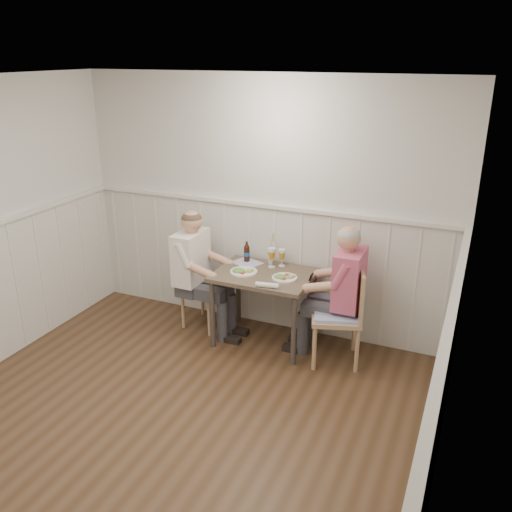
# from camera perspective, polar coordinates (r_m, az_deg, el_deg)

# --- Properties ---
(ground_plane) EXTENTS (4.50, 4.50, 0.00)m
(ground_plane) POSITION_cam_1_polar(r_m,az_deg,el_deg) (4.36, -11.48, -19.33)
(ground_plane) COLOR #442D1A
(room_shell) EXTENTS (4.04, 4.54, 2.60)m
(room_shell) POSITION_cam_1_polar(r_m,az_deg,el_deg) (3.59, -13.20, -0.42)
(room_shell) COLOR silver
(room_shell) RESTS_ON ground
(wainscot) EXTENTS (4.00, 4.49, 1.34)m
(wainscot) POSITION_cam_1_polar(r_m,az_deg,el_deg) (4.45, -7.13, -7.44)
(wainscot) COLOR silver
(wainscot) RESTS_ON ground
(dining_table) EXTENTS (0.95, 0.70, 0.75)m
(dining_table) POSITION_cam_1_polar(r_m,az_deg,el_deg) (5.32, 0.85, -2.81)
(dining_table) COLOR #4D3B31
(dining_table) RESTS_ON ground
(chair_right) EXTENTS (0.57, 0.57, 0.96)m
(chair_right) POSITION_cam_1_polar(r_m,az_deg,el_deg) (5.11, 9.14, -5.75)
(chair_right) COLOR tan
(chair_right) RESTS_ON ground
(chair_left) EXTENTS (0.45, 0.45, 0.85)m
(chair_left) POSITION_cam_1_polar(r_m,az_deg,el_deg) (5.76, -5.83, -3.08)
(chair_left) COLOR tan
(chair_left) RESTS_ON ground
(man_in_pink) EXTENTS (0.62, 0.43, 1.35)m
(man_in_pink) POSITION_cam_1_polar(r_m,az_deg,el_deg) (5.16, 9.18, -4.96)
(man_in_pink) COLOR #3F3F47
(man_in_pink) RESTS_ON ground
(diner_cream) EXTENTS (0.62, 0.43, 1.33)m
(diner_cream) POSITION_cam_1_polar(r_m,az_deg,el_deg) (5.62, -6.40, -2.65)
(diner_cream) COLOR #3F3F47
(diner_cream) RESTS_ON ground
(plate_man) EXTENTS (0.24, 0.24, 0.06)m
(plate_man) POSITION_cam_1_polar(r_m,az_deg,el_deg) (5.16, 2.93, -2.20)
(plate_man) COLOR white
(plate_man) RESTS_ON dining_table
(plate_diner) EXTENTS (0.27, 0.27, 0.07)m
(plate_diner) POSITION_cam_1_polar(r_m,az_deg,el_deg) (5.29, -1.48, -1.56)
(plate_diner) COLOR white
(plate_diner) RESTS_ON dining_table
(beer_glass_a) EXTENTS (0.07, 0.07, 0.18)m
(beer_glass_a) POSITION_cam_1_polar(r_m,az_deg,el_deg) (5.42, 2.75, 0.11)
(beer_glass_a) COLOR silver
(beer_glass_a) RESTS_ON dining_table
(beer_glass_b) EXTENTS (0.08, 0.08, 0.20)m
(beer_glass_b) POSITION_cam_1_polar(r_m,az_deg,el_deg) (5.38, 1.66, 0.16)
(beer_glass_b) COLOR silver
(beer_glass_b) RESTS_ON dining_table
(beer_bottle) EXTENTS (0.06, 0.06, 0.22)m
(beer_bottle) POSITION_cam_1_polar(r_m,az_deg,el_deg) (5.54, -0.98, 0.35)
(beer_bottle) COLOR black
(beer_bottle) RESTS_ON dining_table
(rolled_napkin) EXTENTS (0.22, 0.08, 0.05)m
(rolled_napkin) POSITION_cam_1_polar(r_m,az_deg,el_deg) (4.96, 1.19, -3.08)
(rolled_napkin) COLOR white
(rolled_napkin) RESTS_ON dining_table
(grass_vase) EXTENTS (0.04, 0.04, 0.35)m
(grass_vase) POSITION_cam_1_polar(r_m,az_deg,el_deg) (5.45, 1.53, 0.69)
(grass_vase) COLOR silver
(grass_vase) RESTS_ON dining_table
(gingham_mat) EXTENTS (0.34, 0.30, 0.01)m
(gingham_mat) POSITION_cam_1_polar(r_m,az_deg,el_deg) (5.53, -0.94, -0.72)
(gingham_mat) COLOR #5B67BA
(gingham_mat) RESTS_ON dining_table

